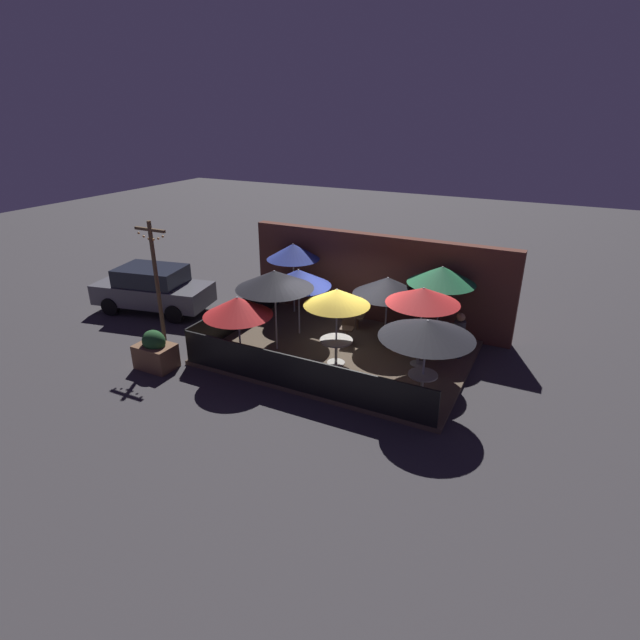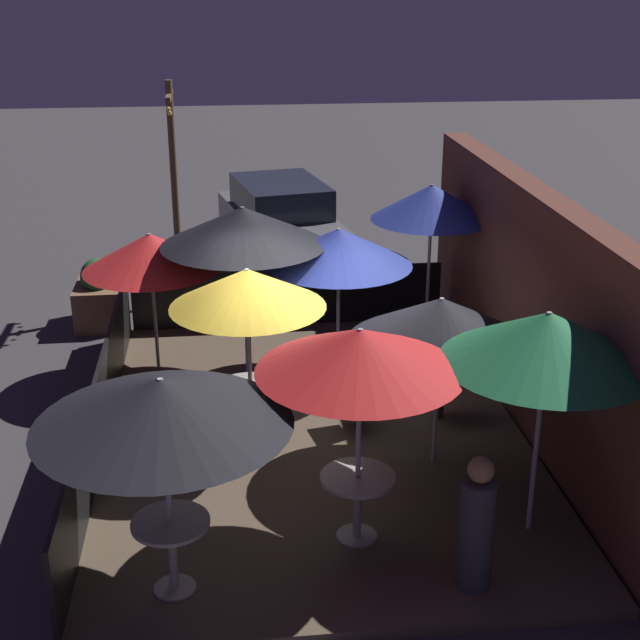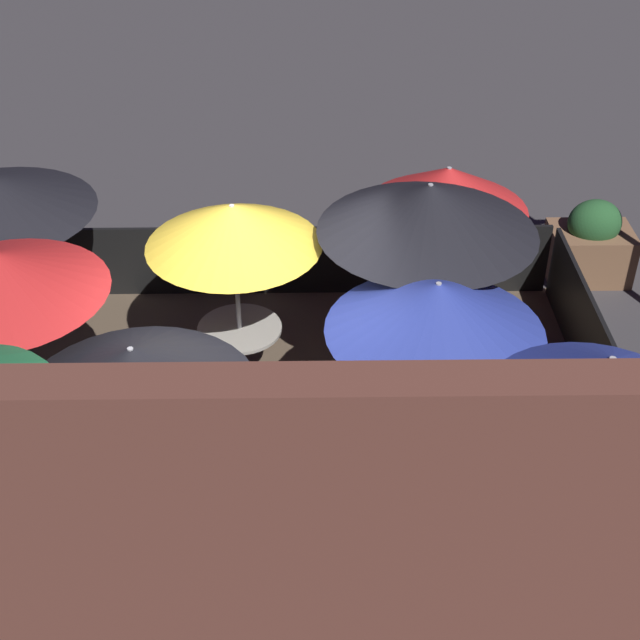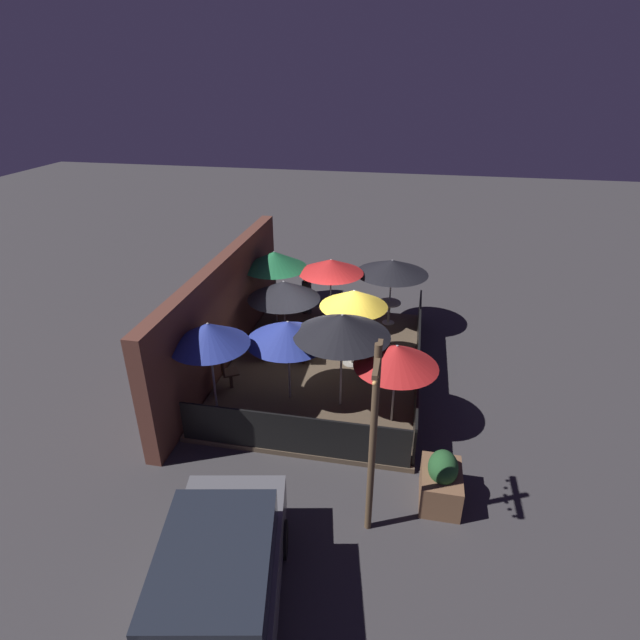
% 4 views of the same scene
% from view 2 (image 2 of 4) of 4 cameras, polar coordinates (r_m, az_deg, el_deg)
% --- Properties ---
extents(ground_plane, '(60.00, 60.00, 0.00)m').
position_cam_2_polar(ground_plane, '(11.23, -0.53, -7.59)').
color(ground_plane, '#383538').
extents(patio_deck, '(7.33, 5.16, 0.12)m').
position_cam_2_polar(patio_deck, '(11.21, -0.54, -7.32)').
color(patio_deck, brown).
rests_on(patio_deck, ground_plane).
extents(building_wall, '(8.93, 0.36, 3.00)m').
position_cam_2_polar(building_wall, '(11.21, 13.88, 0.15)').
color(building_wall, brown).
rests_on(building_wall, ground_plane).
extents(fence_front, '(7.13, 0.05, 0.95)m').
position_cam_2_polar(fence_front, '(11.02, -13.83, -5.38)').
color(fence_front, black).
rests_on(fence_front, patio_deck).
extents(fence_side_left, '(0.05, 4.96, 0.95)m').
position_cam_2_polar(fence_side_left, '(14.28, -2.04, 1.54)').
color(fence_side_left, black).
rests_on(fence_side_left, patio_deck).
extents(patio_umbrella_0, '(1.98, 1.98, 2.26)m').
position_cam_2_polar(patio_umbrella_0, '(8.27, 2.58, -1.97)').
color(patio_umbrella_0, '#B2B2B7').
rests_on(patio_umbrella_0, patio_deck).
extents(patio_umbrella_1, '(2.26, 2.26, 2.14)m').
position_cam_2_polar(patio_umbrella_1, '(7.69, -10.10, -5.20)').
color(patio_umbrella_1, '#B2B2B7').
rests_on(patio_umbrella_1, patio_deck).
extents(patio_umbrella_2, '(1.81, 1.81, 2.21)m').
position_cam_2_polar(patio_umbrella_2, '(10.13, -4.67, 2.03)').
color(patio_umbrella_2, '#B2B2B7').
rests_on(patio_umbrella_2, patio_deck).
extents(patio_umbrella_3, '(2.08, 2.08, 2.02)m').
position_cam_2_polar(patio_umbrella_3, '(9.84, 7.74, -0.06)').
color(patio_umbrella_3, '#B2B2B7').
rests_on(patio_umbrella_3, patio_deck).
extents(patio_umbrella_4, '(2.02, 2.02, 2.12)m').
position_cam_2_polar(patio_umbrella_4, '(12.07, 1.21, 4.70)').
color(patio_umbrella_4, '#B2B2B7').
rests_on(patio_umbrella_4, patio_deck).
extents(patio_umbrella_5, '(2.02, 2.02, 2.37)m').
position_cam_2_polar(patio_umbrella_5, '(8.64, 14.33, -1.12)').
color(patio_umbrella_5, '#B2B2B7').
rests_on(patio_umbrella_5, patio_deck).
extents(patio_umbrella_6, '(1.89, 1.89, 2.00)m').
position_cam_2_polar(patio_umbrella_6, '(12.47, -10.81, 4.30)').
color(patio_umbrella_6, '#B2B2B7').
rests_on(patio_umbrella_6, patio_deck).
extents(patio_umbrella_7, '(1.79, 1.79, 2.44)m').
position_cam_2_polar(patio_umbrella_7, '(13.24, 7.16, 7.49)').
color(patio_umbrella_7, '#B2B2B7').
rests_on(patio_umbrella_7, patio_deck).
extents(patio_umbrella_8, '(2.24, 2.24, 2.43)m').
position_cam_2_polar(patio_umbrella_8, '(11.94, -4.95, 5.99)').
color(patio_umbrella_8, '#B2B2B7').
rests_on(patio_umbrella_8, patio_deck).
extents(dining_table_0, '(0.75, 0.75, 0.71)m').
position_cam_2_polar(dining_table_0, '(8.97, 2.42, -10.78)').
color(dining_table_0, '#9E998E').
rests_on(dining_table_0, patio_deck).
extents(dining_table_1, '(0.71, 0.71, 0.74)m').
position_cam_2_polar(dining_table_1, '(8.38, -9.49, -13.52)').
color(dining_table_1, '#9E998E').
rests_on(dining_table_1, patio_deck).
extents(dining_table_2, '(0.92, 0.92, 0.72)m').
position_cam_2_polar(dining_table_2, '(10.68, -4.45, -5.07)').
color(dining_table_2, '#9E998E').
rests_on(dining_table_2, patio_deck).
extents(patio_chair_0, '(0.47, 0.47, 0.95)m').
position_cam_2_polar(patio_chair_0, '(11.05, 2.70, -4.35)').
color(patio_chair_0, '#4C3828').
rests_on(patio_chair_0, patio_deck).
extents(patio_chair_1, '(0.55, 0.55, 0.92)m').
position_cam_2_polar(patio_chair_1, '(12.76, 8.55, -1.06)').
color(patio_chair_1, '#4C3828').
rests_on(patio_chair_1, patio_deck).
extents(patio_chair_2, '(0.46, 0.46, 0.91)m').
position_cam_2_polar(patio_chair_2, '(11.38, 8.06, -3.96)').
color(patio_chair_2, '#4C3828').
rests_on(patio_chair_2, patio_deck).
extents(patron_0, '(0.35, 0.35, 1.35)m').
position_cam_2_polar(patron_0, '(8.40, 9.99, -12.95)').
color(patron_0, '#333338').
rests_on(patron_0, patio_deck).
extents(planter_box, '(1.07, 0.75, 1.13)m').
position_cam_2_polar(planter_box, '(15.03, -13.93, 1.50)').
color(planter_box, brown).
rests_on(planter_box, ground_plane).
extents(light_post, '(1.10, 0.12, 3.82)m').
position_cam_2_polar(light_post, '(15.32, -9.30, 8.66)').
color(light_post, brown).
rests_on(light_post, ground_plane).
extents(parked_car_0, '(4.33, 2.46, 1.62)m').
position_cam_2_polar(parked_car_0, '(17.81, -2.52, 6.41)').
color(parked_car_0, '#5B5B60').
rests_on(parked_car_0, ground_plane).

